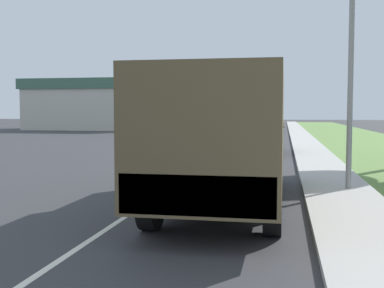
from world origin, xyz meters
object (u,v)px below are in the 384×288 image
at_px(car_second_ahead, 222,128).
at_px(car_fourth_ahead, 277,122).
at_px(car_farthest_ahead, 274,121).
at_px(lamp_post, 342,36).
at_px(military_truck, 227,134).
at_px(car_third_ahead, 271,124).
at_px(car_nearest_ahead, 263,139).

height_order(car_second_ahead, car_fourth_ahead, car_second_ahead).
height_order(car_second_ahead, car_farthest_ahead, car_second_ahead).
bearing_deg(lamp_post, car_farthest_ahead, 92.82).
relative_size(military_truck, car_second_ahead, 1.92).
height_order(car_third_ahead, lamp_post, lamp_post).
bearing_deg(car_farthest_ahead, military_truck, -89.73).
distance_m(car_third_ahead, car_farthest_ahead, 16.97).
bearing_deg(military_truck, car_nearest_ahead, 89.09).
bearing_deg(car_second_ahead, car_third_ahead, 77.65).
relative_size(car_fourth_ahead, car_farthest_ahead, 0.99).
height_order(car_second_ahead, lamp_post, lamp_post).
height_order(car_farthest_ahead, lamp_post, lamp_post).
xyz_separation_m(car_second_ahead, lamp_post, (6.49, -26.82, 3.27)).
xyz_separation_m(car_nearest_ahead, car_farthest_ahead, (-0.51, 48.58, 0.05)).
distance_m(car_nearest_ahead, car_fourth_ahead, 41.31).
xyz_separation_m(military_truck, car_second_ahead, (-3.83, 29.15, -0.84)).
bearing_deg(car_fourth_ahead, car_farthest_ahead, 94.76).
relative_size(car_third_ahead, lamp_post, 0.71).
xyz_separation_m(car_second_ahead, car_fourth_ahead, (4.14, 26.03, -0.10)).
bearing_deg(car_fourth_ahead, car_third_ahead, -93.32).
bearing_deg(car_fourth_ahead, car_nearest_ahead, -90.13).
distance_m(military_truck, lamp_post, 4.29).
distance_m(military_truck, car_farthest_ahead, 62.45).
bearing_deg(car_nearest_ahead, military_truck, -90.91).
relative_size(car_third_ahead, car_farthest_ahead, 1.12).
distance_m(car_second_ahead, car_farthest_ahead, 33.49).
bearing_deg(military_truck, car_fourth_ahead, 89.67).
bearing_deg(car_farthest_ahead, car_nearest_ahead, -89.40).
distance_m(military_truck, car_second_ahead, 29.41).
relative_size(car_second_ahead, car_fourth_ahead, 1.01).
bearing_deg(car_nearest_ahead, lamp_post, -78.04).
xyz_separation_m(car_nearest_ahead, car_fourth_ahead, (0.09, 41.31, -0.05)).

